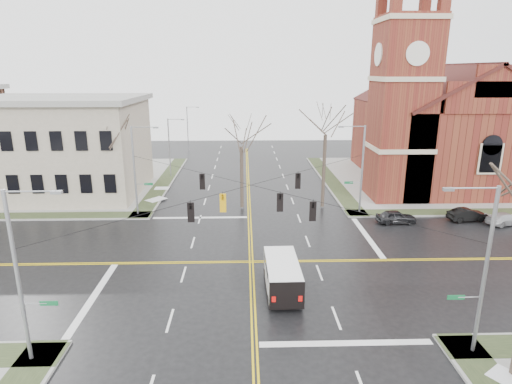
{
  "coord_description": "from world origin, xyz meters",
  "views": [
    {
      "loc": [
        -0.49,
        -30.56,
        14.38
      ],
      "look_at": [
        0.54,
        6.0,
        3.95
      ],
      "focal_mm": 30.0,
      "sensor_mm": 36.0,
      "label": 1
    }
  ],
  "objects_px": {
    "tree_ne": "(326,130)",
    "signal_pole_nw": "(136,168)",
    "church": "(438,118)",
    "streetlight_north_a": "(170,145)",
    "parked_car_b": "(468,215)",
    "parked_car_c": "(506,219)",
    "signal_pole_se": "(482,267)",
    "tree_nw_near": "(241,143)",
    "parked_car_a": "(396,217)",
    "signal_pole_sw": "(21,273)",
    "signal_pole_ne": "(361,167)",
    "tree_nw_far": "(112,140)",
    "streetlight_north_b": "(188,127)",
    "cargo_van": "(282,273)"
  },
  "relations": [
    {
      "from": "signal_pole_ne",
      "to": "church",
      "type": "bearing_deg",
      "value": 44.66
    },
    {
      "from": "signal_pole_nw",
      "to": "tree_ne",
      "type": "distance_m",
      "value": 19.67
    },
    {
      "from": "signal_pole_nw",
      "to": "streetlight_north_b",
      "type": "relative_size",
      "value": 1.12
    },
    {
      "from": "parked_car_a",
      "to": "church",
      "type": "bearing_deg",
      "value": -35.02
    },
    {
      "from": "signal_pole_sw",
      "to": "streetlight_north_b",
      "type": "xyz_separation_m",
      "value": [
        0.67,
        59.5,
        -0.48
      ]
    },
    {
      "from": "signal_pole_se",
      "to": "parked_car_b",
      "type": "distance_m",
      "value": 23.17
    },
    {
      "from": "cargo_van",
      "to": "parked_car_a",
      "type": "height_order",
      "value": "cargo_van"
    },
    {
      "from": "signal_pole_nw",
      "to": "signal_pole_se",
      "type": "height_order",
      "value": "same"
    },
    {
      "from": "tree_nw_far",
      "to": "signal_pole_ne",
      "type": "bearing_deg",
      "value": -6.15
    },
    {
      "from": "signal_pole_ne",
      "to": "tree_ne",
      "type": "distance_m",
      "value": 5.2
    },
    {
      "from": "church",
      "to": "parked_car_a",
      "type": "relative_size",
      "value": 7.23
    },
    {
      "from": "signal_pole_nw",
      "to": "streetlight_north_a",
      "type": "relative_size",
      "value": 1.12
    },
    {
      "from": "signal_pole_nw",
      "to": "parked_car_b",
      "type": "xyz_separation_m",
      "value": [
        32.9,
        -2.67,
        -4.32
      ]
    },
    {
      "from": "signal_pole_nw",
      "to": "parked_car_b",
      "type": "height_order",
      "value": "signal_pole_nw"
    },
    {
      "from": "streetlight_north_a",
      "to": "tree_ne",
      "type": "distance_m",
      "value": 23.96
    },
    {
      "from": "signal_pole_nw",
      "to": "parked_car_a",
      "type": "distance_m",
      "value": 26.12
    },
    {
      "from": "cargo_van",
      "to": "tree_nw_near",
      "type": "relative_size",
      "value": 0.57
    },
    {
      "from": "church",
      "to": "signal_pole_sw",
      "type": "bearing_deg",
      "value": -134.84
    },
    {
      "from": "church",
      "to": "signal_pole_ne",
      "type": "relative_size",
      "value": 3.06
    },
    {
      "from": "signal_pole_se",
      "to": "parked_car_a",
      "type": "height_order",
      "value": "signal_pole_se"
    },
    {
      "from": "signal_pole_se",
      "to": "parked_car_c",
      "type": "relative_size",
      "value": 2.25
    },
    {
      "from": "parked_car_a",
      "to": "tree_nw_far",
      "type": "height_order",
      "value": "tree_nw_far"
    },
    {
      "from": "tree_ne",
      "to": "parked_car_a",
      "type": "bearing_deg",
      "value": -38.83
    },
    {
      "from": "signal_pole_ne",
      "to": "cargo_van",
      "type": "xyz_separation_m",
      "value": [
        -9.33,
        -15.97,
        -3.69
      ]
    },
    {
      "from": "parked_car_c",
      "to": "signal_pole_se",
      "type": "bearing_deg",
      "value": 129.12
    },
    {
      "from": "signal_pole_se",
      "to": "signal_pole_sw",
      "type": "height_order",
      "value": "same"
    },
    {
      "from": "signal_pole_ne",
      "to": "tree_ne",
      "type": "height_order",
      "value": "tree_ne"
    },
    {
      "from": "streetlight_north_b",
      "to": "parked_car_b",
      "type": "height_order",
      "value": "streetlight_north_b"
    },
    {
      "from": "signal_pole_sw",
      "to": "tree_ne",
      "type": "relative_size",
      "value": 0.77
    },
    {
      "from": "signal_pole_nw",
      "to": "signal_pole_se",
      "type": "relative_size",
      "value": 1.0
    },
    {
      "from": "signal_pole_se",
      "to": "tree_nw_near",
      "type": "bearing_deg",
      "value": 115.85
    },
    {
      "from": "signal_pole_nw",
      "to": "tree_ne",
      "type": "height_order",
      "value": "tree_ne"
    },
    {
      "from": "signal_pole_sw",
      "to": "parked_car_c",
      "type": "xyz_separation_m",
      "value": [
        36.06,
        19.24,
        -4.37
      ]
    },
    {
      "from": "church",
      "to": "signal_pole_sw",
      "type": "xyz_separation_m",
      "value": [
        -36.09,
        -36.28,
        -3.48
      ]
    },
    {
      "from": "parked_car_b",
      "to": "parked_car_c",
      "type": "height_order",
      "value": "parked_car_b"
    },
    {
      "from": "signal_pole_se",
      "to": "tree_ne",
      "type": "relative_size",
      "value": 0.77
    },
    {
      "from": "church",
      "to": "streetlight_north_a",
      "type": "bearing_deg",
      "value": 174.81
    },
    {
      "from": "streetlight_north_b",
      "to": "signal_pole_sw",
      "type": "bearing_deg",
      "value": -90.64
    },
    {
      "from": "signal_pole_ne",
      "to": "parked_car_a",
      "type": "relative_size",
      "value": 2.37
    },
    {
      "from": "streetlight_north_b",
      "to": "cargo_van",
      "type": "distance_m",
      "value": 54.07
    },
    {
      "from": "signal_pole_sw",
      "to": "parked_car_c",
      "type": "distance_m",
      "value": 41.11
    },
    {
      "from": "signal_pole_se",
      "to": "tree_nw_far",
      "type": "relative_size",
      "value": 0.89
    },
    {
      "from": "parked_car_c",
      "to": "streetlight_north_b",
      "type": "bearing_deg",
      "value": 25.34
    },
    {
      "from": "streetlight_north_a",
      "to": "tree_nw_near",
      "type": "height_order",
      "value": "tree_nw_near"
    },
    {
      "from": "streetlight_north_a",
      "to": "signal_pole_ne",
      "type": "bearing_deg",
      "value": -36.9
    },
    {
      "from": "church",
      "to": "parked_car_b",
      "type": "bearing_deg",
      "value": -101.31
    },
    {
      "from": "church",
      "to": "cargo_van",
      "type": "bearing_deg",
      "value": -127.9
    },
    {
      "from": "tree_ne",
      "to": "signal_pole_nw",
      "type": "bearing_deg",
      "value": -174.3
    },
    {
      "from": "parked_car_b",
      "to": "parked_car_c",
      "type": "relative_size",
      "value": 0.96
    },
    {
      "from": "signal_pole_se",
      "to": "tree_nw_near",
      "type": "distance_m",
      "value": 27.8
    }
  ]
}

